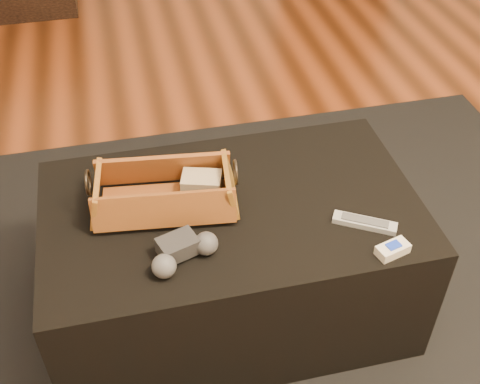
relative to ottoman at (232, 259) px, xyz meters
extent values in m
cube|color=brown|center=(0.01, -0.09, -0.23)|extent=(5.00, 5.50, 0.01)
cube|color=black|center=(0.00, -0.05, -0.22)|extent=(2.60, 2.00, 0.01)
cube|color=black|center=(0.00, 0.00, 0.00)|extent=(1.00, 0.60, 0.42)
cube|color=black|center=(-0.19, 0.03, 0.23)|extent=(0.20, 0.05, 0.02)
cube|color=tan|center=(-0.07, 0.05, 0.25)|extent=(0.12, 0.10, 0.06)
cube|color=#9E5523|center=(-0.17, 0.04, 0.22)|extent=(0.35, 0.19, 0.01)
cube|color=brown|center=(-0.16, 0.12, 0.27)|extent=(0.36, 0.07, 0.09)
cube|color=#944E21|center=(-0.18, -0.05, 0.27)|extent=(0.36, 0.07, 0.09)
cube|color=olive|center=(0.00, 0.02, 0.27)|extent=(0.05, 0.18, 0.09)
cube|color=#AF6A27|center=(-0.34, 0.06, 0.27)|extent=(0.05, 0.18, 0.09)
torus|color=#2D261E|center=(0.02, 0.02, 0.31)|extent=(0.02, 0.07, 0.07)
torus|color=black|center=(-0.35, 0.06, 0.31)|extent=(0.02, 0.07, 0.07)
cube|color=#252527|center=(-0.16, -0.14, 0.24)|extent=(0.11, 0.09, 0.04)
sphere|color=#444448|center=(-0.20, -0.20, 0.24)|extent=(0.08, 0.08, 0.06)
sphere|color=#3A3A3D|center=(-0.09, -0.15, 0.24)|extent=(0.08, 0.08, 0.06)
cube|color=#AAADB1|center=(0.32, -0.15, 0.22)|extent=(0.16, 0.11, 0.02)
cube|color=#444548|center=(0.32, -0.15, 0.23)|extent=(0.12, 0.08, 0.00)
cube|color=beige|center=(0.34, -0.26, 0.22)|extent=(0.09, 0.06, 0.03)
cube|color=blue|center=(0.34, -0.26, 0.24)|extent=(0.04, 0.03, 0.01)
camera|label=1|loc=(-0.24, -1.15, 1.28)|focal=45.00mm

